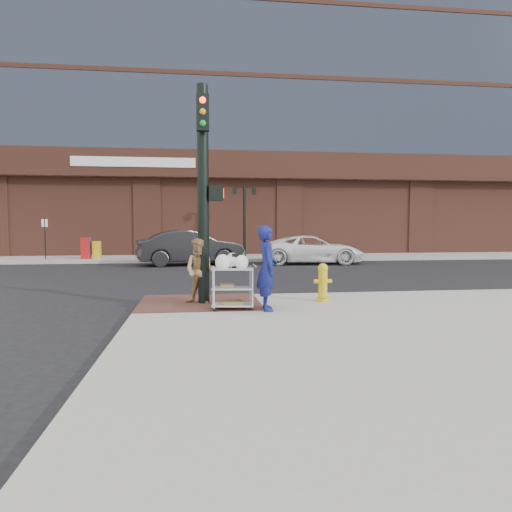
{
  "coord_description": "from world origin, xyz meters",
  "views": [
    {
      "loc": [
        -0.63,
        -9.81,
        1.99
      ],
      "look_at": [
        0.71,
        0.67,
        1.25
      ],
      "focal_mm": 32.0,
      "sensor_mm": 36.0,
      "label": 1
    }
  ],
  "objects": [
    {
      "name": "newsbox_blue",
      "position": [
        -6.63,
        15.64,
        0.71
      ],
      "size": [
        0.6,
        0.58,
        1.13
      ],
      "primitive_type": "cube",
      "rotation": [
        0.0,
        0.0,
        0.41
      ],
      "color": "#1C33BC",
      "rests_on": "sidewalk_far"
    },
    {
      "name": "utility_cart",
      "position": [
        0.1,
        -0.1,
        0.7
      ],
      "size": [
        0.93,
        0.59,
        1.22
      ],
      "color": "#AAAAAF",
      "rests_on": "sidewalk_near"
    },
    {
      "name": "traffic_signal_pole",
      "position": [
        -0.48,
        0.77,
        2.83
      ],
      "size": [
        0.61,
        0.51,
        5.0
      ],
      "color": "black",
      "rests_on": "sidewalk_near"
    },
    {
      "name": "sidewalk_far",
      "position": [
        12.5,
        32.0,
        0.07
      ],
      "size": [
        65.0,
        36.0,
        0.15
      ],
      "primitive_type": "cube",
      "color": "#999790",
      "rests_on": "ground"
    },
    {
      "name": "pedestrian_tan",
      "position": [
        -0.58,
        0.72,
        0.91
      ],
      "size": [
        0.9,
        0.81,
        1.52
      ],
      "primitive_type": "imported",
      "rotation": [
        0.0,
        0.0,
        -0.38
      ],
      "color": "#A97C4F",
      "rests_on": "sidewalk_near"
    },
    {
      "name": "parking_sign",
      "position": [
        -8.5,
        15.0,
        1.25
      ],
      "size": [
        0.05,
        0.05,
        2.2
      ],
      "primitive_type": "cylinder",
      "color": "black",
      "rests_on": "sidewalk_far"
    },
    {
      "name": "sedan_dark",
      "position": [
        -0.99,
        12.6,
        0.85
      ],
      "size": [
        5.41,
        2.76,
        1.7
      ],
      "primitive_type": "imported",
      "rotation": [
        0.0,
        0.0,
        1.77
      ],
      "color": "black",
      "rests_on": "ground"
    },
    {
      "name": "fire_hydrant",
      "position": [
        2.32,
        0.68,
        0.62
      ],
      "size": [
        0.43,
        0.3,
        0.91
      ],
      "color": "gold",
      "rests_on": "sidewalk_near"
    },
    {
      "name": "woman_blue",
      "position": [
        0.83,
        -0.25,
        1.06
      ],
      "size": [
        0.44,
        0.67,
        1.82
      ],
      "primitive_type": "imported",
      "rotation": [
        0.0,
        0.0,
        1.56
      ],
      "color": "navy",
      "rests_on": "sidewalk_near"
    },
    {
      "name": "bank_building",
      "position": [
        5.0,
        31.0,
        14.15
      ],
      "size": [
        42.0,
        26.0,
        28.0
      ],
      "primitive_type": "cube",
      "color": "brown",
      "rests_on": "sidewalk_far"
    },
    {
      "name": "lamp_post",
      "position": [
        2.0,
        16.0,
        2.62
      ],
      "size": [
        1.32,
        0.22,
        4.0
      ],
      "color": "black",
      "rests_on": "sidewalk_far"
    },
    {
      "name": "brick_curb_ramp",
      "position": [
        -0.6,
        0.9,
        0.16
      ],
      "size": [
        2.8,
        2.4,
        0.01
      ],
      "primitive_type": "cube",
      "color": "#523226",
      "rests_on": "sidewalk_near"
    },
    {
      "name": "newsbox_red",
      "position": [
        -6.55,
        15.22,
        0.72
      ],
      "size": [
        0.55,
        0.52,
        1.13
      ],
      "primitive_type": "cube",
      "rotation": [
        0.0,
        0.0,
        0.21
      ],
      "color": "maroon",
      "rests_on": "sidewalk_far"
    },
    {
      "name": "newsbox_yellow",
      "position": [
        -6.03,
        15.49,
        0.61
      ],
      "size": [
        0.41,
        0.37,
        0.93
      ],
      "primitive_type": "cube",
      "rotation": [
        0.0,
        0.0,
        -0.05
      ],
      "color": "gold",
      "rests_on": "sidewalk_far"
    },
    {
      "name": "minivan_white",
      "position": [
        5.07,
        12.55,
        0.71
      ],
      "size": [
        5.32,
        2.88,
        1.42
      ],
      "primitive_type": "imported",
      "rotation": [
        0.0,
        0.0,
        1.46
      ],
      "color": "white",
      "rests_on": "ground"
    },
    {
      "name": "ground",
      "position": [
        0.0,
        0.0,
        0.0
      ],
      "size": [
        220.0,
        220.0,
        0.0
      ],
      "primitive_type": "plane",
      "color": "black",
      "rests_on": "ground"
    }
  ]
}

